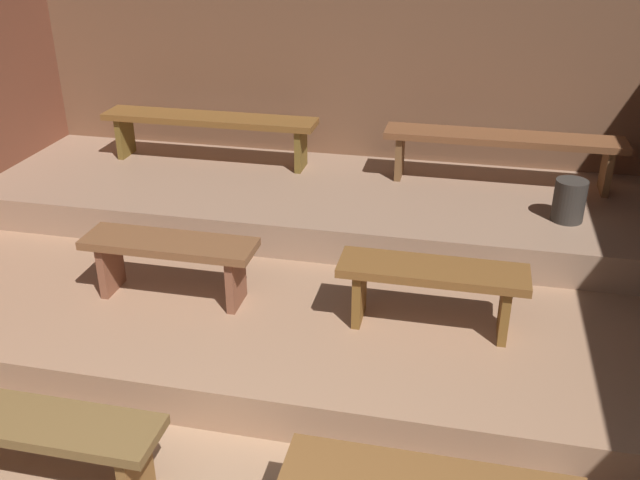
% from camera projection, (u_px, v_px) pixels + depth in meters
% --- Properties ---
extents(ground, '(6.34, 5.23, 0.08)m').
position_uv_depth(ground, '(297.00, 353.00, 4.40)').
color(ground, '#A57F60').
extents(wall_back, '(6.34, 0.06, 2.53)m').
position_uv_depth(wall_back, '(361.00, 67.00, 5.79)').
color(wall_back, brown).
rests_on(wall_back, ground).
extents(platform_lower, '(5.54, 3.05, 0.25)m').
position_uv_depth(platform_lower, '(320.00, 277.00, 4.93)').
color(platform_lower, '#A2795B').
rests_on(platform_lower, ground).
extents(platform_middle, '(5.54, 1.55, 0.25)m').
position_uv_depth(platform_middle, '(341.00, 203.00, 5.48)').
color(platform_middle, '#98775E').
rests_on(platform_middle, platform_lower).
extents(bench_floor_left, '(1.24, 0.31, 0.40)m').
position_uv_depth(bench_floor_left, '(32.00, 432.00, 3.24)').
color(bench_floor_left, brown).
rests_on(bench_floor_left, ground).
extents(bench_lower_left, '(1.07, 0.31, 0.40)m').
position_uv_depth(bench_lower_left, '(170.00, 254.00, 4.31)').
color(bench_lower_left, brown).
rests_on(bench_lower_left, platform_lower).
extents(bench_lower_right, '(1.07, 0.31, 0.40)m').
position_uv_depth(bench_lower_right, '(432.00, 281.00, 4.00)').
color(bench_lower_right, brown).
rests_on(bench_lower_right, platform_lower).
extents(bench_middle_left, '(1.80, 0.31, 0.40)m').
position_uv_depth(bench_middle_left, '(209.00, 124.00, 5.82)').
color(bench_middle_left, brown).
rests_on(bench_middle_left, platform_middle).
extents(bench_middle_right, '(1.80, 0.31, 0.40)m').
position_uv_depth(bench_middle_right, '(502.00, 144.00, 5.36)').
color(bench_middle_right, brown).
rests_on(bench_middle_right, platform_middle).
extents(pail_middle, '(0.22, 0.22, 0.29)m').
position_uv_depth(pail_middle, '(569.00, 201.00, 4.82)').
color(pail_middle, '#332D28').
rests_on(pail_middle, platform_middle).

